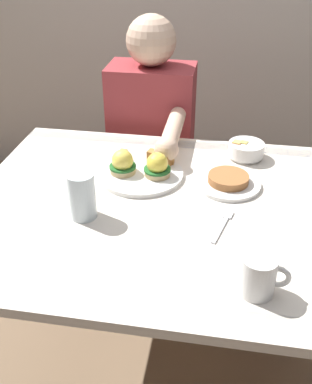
{
  "coord_description": "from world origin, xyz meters",
  "views": [
    {
      "loc": [
        0.13,
        -1.06,
        1.45
      ],
      "look_at": [
        -0.05,
        0.0,
        0.78
      ],
      "focal_mm": 42.05,
      "sensor_mm": 36.0,
      "label": 1
    }
  ],
  "objects_px": {
    "dining_table": "(172,235)",
    "coffee_mug": "(259,274)",
    "side_plate": "(228,181)",
    "eggs_benedict_plate": "(141,168)",
    "fruit_bowl": "(245,150)",
    "water_glass_near": "(82,198)",
    "fork": "(223,224)",
    "diner_person": "(151,140)"
  },
  "relations": [
    {
      "from": "fruit_bowl",
      "to": "fork",
      "type": "xyz_separation_m",
      "value": [
        -0.06,
        -0.4,
        -0.03
      ]
    },
    {
      "from": "fruit_bowl",
      "to": "water_glass_near",
      "type": "relative_size",
      "value": 0.91
    },
    {
      "from": "coffee_mug",
      "to": "fork",
      "type": "xyz_separation_m",
      "value": [
        -0.08,
        0.24,
        -0.05
      ]
    },
    {
      "from": "dining_table",
      "to": "coffee_mug",
      "type": "bearing_deg",
      "value": -53.6
    },
    {
      "from": "dining_table",
      "to": "water_glass_near",
      "type": "distance_m",
      "value": 0.3
    },
    {
      "from": "eggs_benedict_plate",
      "to": "diner_person",
      "type": "distance_m",
      "value": 0.47
    },
    {
      "from": "side_plate",
      "to": "water_glass_near",
      "type": "bearing_deg",
      "value": -149.19
    },
    {
      "from": "eggs_benedict_plate",
      "to": "fruit_bowl",
      "type": "relative_size",
      "value": 2.25
    },
    {
      "from": "side_plate",
      "to": "fruit_bowl",
      "type": "bearing_deg",
      "value": 75.32
    },
    {
      "from": "dining_table",
      "to": "side_plate",
      "type": "relative_size",
      "value": 6.0
    },
    {
      "from": "eggs_benedict_plate",
      "to": "fork",
      "type": "distance_m",
      "value": 0.35
    },
    {
      "from": "eggs_benedict_plate",
      "to": "coffee_mug",
      "type": "bearing_deg",
      "value": -52.66
    },
    {
      "from": "fruit_bowl",
      "to": "coffee_mug",
      "type": "height_order",
      "value": "coffee_mug"
    },
    {
      "from": "coffee_mug",
      "to": "water_glass_near",
      "type": "bearing_deg",
      "value": 155.01
    },
    {
      "from": "water_glass_near",
      "to": "diner_person",
      "type": "relative_size",
      "value": 0.12
    },
    {
      "from": "dining_table",
      "to": "fork",
      "type": "distance_m",
      "value": 0.19
    },
    {
      "from": "dining_table",
      "to": "eggs_benedict_plate",
      "type": "distance_m",
      "value": 0.24
    },
    {
      "from": "fruit_bowl",
      "to": "coffee_mug",
      "type": "bearing_deg",
      "value": -87.68
    },
    {
      "from": "dining_table",
      "to": "eggs_benedict_plate",
      "type": "xyz_separation_m",
      "value": [
        -0.12,
        0.15,
        0.13
      ]
    },
    {
      "from": "fruit_bowl",
      "to": "side_plate",
      "type": "distance_m",
      "value": 0.2
    },
    {
      "from": "fork",
      "to": "eggs_benedict_plate",
      "type": "bearing_deg",
      "value": 140.22
    },
    {
      "from": "dining_table",
      "to": "coffee_mug",
      "type": "xyz_separation_m",
      "value": [
        0.23,
        -0.31,
        0.16
      ]
    },
    {
      "from": "eggs_benedict_plate",
      "to": "diner_person",
      "type": "bearing_deg",
      "value": 95.97
    },
    {
      "from": "water_glass_near",
      "to": "dining_table",
      "type": "bearing_deg",
      "value": 21.43
    },
    {
      "from": "eggs_benedict_plate",
      "to": "side_plate",
      "type": "height_order",
      "value": "eggs_benedict_plate"
    },
    {
      "from": "water_glass_near",
      "to": "eggs_benedict_plate",
      "type": "bearing_deg",
      "value": 65.26
    },
    {
      "from": "dining_table",
      "to": "fruit_bowl",
      "type": "bearing_deg",
      "value": 58.74
    },
    {
      "from": "coffee_mug",
      "to": "water_glass_near",
      "type": "height_order",
      "value": "water_glass_near"
    },
    {
      "from": "eggs_benedict_plate",
      "to": "coffee_mug",
      "type": "xyz_separation_m",
      "value": [
        0.35,
        -0.46,
        0.02
      ]
    },
    {
      "from": "fork",
      "to": "water_glass_near",
      "type": "bearing_deg",
      "value": -176.9
    },
    {
      "from": "fruit_bowl",
      "to": "side_plate",
      "type": "xyz_separation_m",
      "value": [
        -0.05,
        -0.19,
        -0.02
      ]
    },
    {
      "from": "fruit_bowl",
      "to": "water_glass_near",
      "type": "distance_m",
      "value": 0.61
    },
    {
      "from": "eggs_benedict_plate",
      "to": "fruit_bowl",
      "type": "xyz_separation_m",
      "value": [
        0.32,
        0.18,
        0.0
      ]
    },
    {
      "from": "fork",
      "to": "dining_table",
      "type": "bearing_deg",
      "value": 153.57
    },
    {
      "from": "coffee_mug",
      "to": "fork",
      "type": "height_order",
      "value": "coffee_mug"
    },
    {
      "from": "side_plate",
      "to": "dining_table",
      "type": "bearing_deg",
      "value": -137.53
    },
    {
      "from": "diner_person",
      "to": "coffee_mug",
      "type": "bearing_deg",
      "value": -66.37
    },
    {
      "from": "eggs_benedict_plate",
      "to": "water_glass_near",
      "type": "bearing_deg",
      "value": -114.74
    },
    {
      "from": "eggs_benedict_plate",
      "to": "diner_person",
      "type": "relative_size",
      "value": 0.24
    },
    {
      "from": "coffee_mug",
      "to": "diner_person",
      "type": "bearing_deg",
      "value": 113.63
    },
    {
      "from": "dining_table",
      "to": "water_glass_near",
      "type": "xyz_separation_m",
      "value": [
        -0.24,
        -0.09,
        0.17
      ]
    },
    {
      "from": "dining_table",
      "to": "eggs_benedict_plate",
      "type": "height_order",
      "value": "eggs_benedict_plate"
    }
  ]
}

